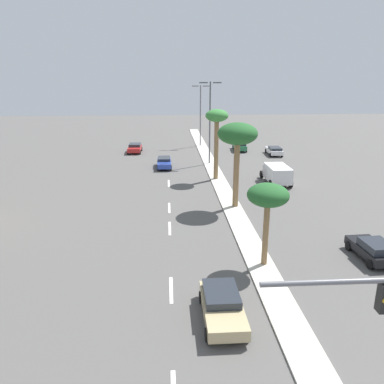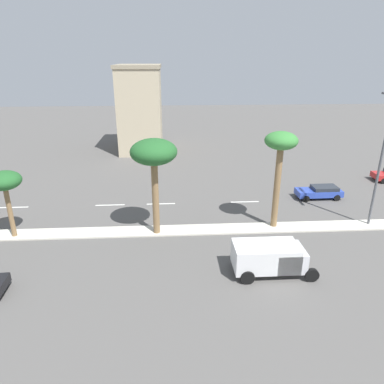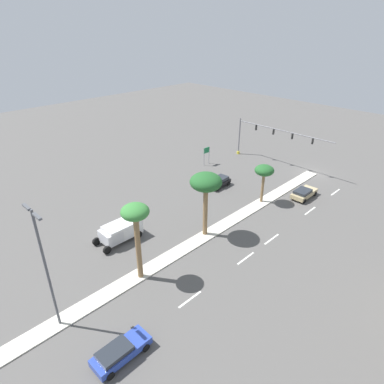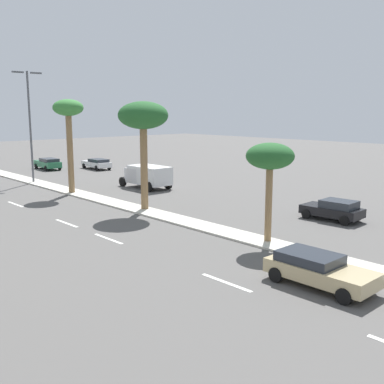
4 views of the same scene
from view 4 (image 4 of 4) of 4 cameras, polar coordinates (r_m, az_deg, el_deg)
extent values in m
plane|color=#565451|center=(37.22, -10.49, -1.20)|extent=(160.00, 160.00, 0.00)
cube|color=beige|center=(44.64, -16.39, 0.49)|extent=(1.80, 77.46, 0.12)
cube|color=silver|center=(19.76, 4.28, -11.17)|extent=(0.20, 2.80, 0.01)
cube|color=silver|center=(26.54, -10.37, -5.74)|extent=(0.20, 2.80, 0.01)
cube|color=silver|center=(30.71, -15.32, -3.77)|extent=(0.20, 2.80, 0.01)
cube|color=silver|center=(38.14, -21.09, -1.43)|extent=(0.20, 2.80, 0.01)
cylinder|color=olive|center=(25.18, 9.50, -1.37)|extent=(0.37, 0.37, 4.21)
ellipsoid|color=#235B28|center=(24.81, 9.67, 4.43)|extent=(2.59, 2.59, 1.42)
cylinder|color=olive|center=(33.17, -5.98, 3.11)|extent=(0.53, 0.53, 6.11)
ellipsoid|color=#235B28|center=(32.93, -6.10, 9.47)|extent=(3.56, 3.56, 1.96)
cylinder|color=olive|center=(41.12, -14.90, 4.68)|extent=(0.52, 0.52, 6.86)
ellipsoid|color=#387F38|center=(40.96, -15.15, 10.09)|extent=(2.58, 2.58, 1.42)
cylinder|color=#515459|center=(48.48, -19.46, 7.58)|extent=(0.20, 0.20, 10.85)
cube|color=#515459|center=(48.24, -20.84, 13.77)|extent=(1.10, 0.24, 0.16)
cube|color=#515459|center=(48.95, -18.83, 13.82)|extent=(1.10, 0.24, 0.16)
cube|color=tan|center=(19.82, 15.72, -9.58)|extent=(1.95, 4.48, 0.60)
cube|color=#262B33|center=(19.94, 14.41, -7.88)|extent=(1.75, 2.47, 0.40)
cylinder|color=black|center=(19.99, 20.97, -10.61)|extent=(0.22, 0.64, 0.64)
cylinder|color=black|center=(18.45, 18.37, -12.20)|extent=(0.22, 0.64, 0.64)
cylinder|color=black|center=(21.44, 13.39, -8.81)|extent=(0.22, 0.64, 0.64)
cylinder|color=black|center=(20.01, 10.39, -10.07)|extent=(0.22, 0.64, 0.64)
cube|color=silver|center=(58.54, -11.80, 3.43)|extent=(1.98, 4.62, 0.61)
cube|color=#262B33|center=(57.99, -11.54, 3.86)|extent=(1.73, 2.56, 0.36)
cylinder|color=black|center=(59.57, -13.26, 3.19)|extent=(0.24, 0.65, 0.64)
cylinder|color=black|center=(60.38, -11.80, 3.33)|extent=(0.24, 0.65, 0.64)
cylinder|color=black|center=(56.77, -11.77, 2.92)|extent=(0.24, 0.65, 0.64)
cylinder|color=black|center=(57.62, -10.26, 3.07)|extent=(0.24, 0.65, 0.64)
cube|color=#287047|center=(59.78, -17.51, 3.35)|extent=(2.05, 4.63, 0.69)
cube|color=#262B33|center=(59.20, -17.33, 3.82)|extent=(1.76, 2.58, 0.39)
cylinder|color=black|center=(60.99, -18.80, 3.07)|extent=(0.25, 0.65, 0.64)
cylinder|color=black|center=(61.61, -17.31, 3.22)|extent=(0.25, 0.65, 0.64)
cylinder|color=black|center=(58.04, -17.68, 2.81)|extent=(0.25, 0.65, 0.64)
cylinder|color=black|center=(58.69, -16.13, 2.96)|extent=(0.25, 0.65, 0.64)
cube|color=black|center=(31.82, 16.97, -2.27)|extent=(2.02, 3.99, 0.57)
cube|color=#262B33|center=(31.50, 17.80, -1.45)|extent=(1.75, 2.23, 0.50)
cylinder|color=black|center=(31.78, 14.03, -2.67)|extent=(0.25, 0.65, 0.64)
cylinder|color=black|center=(33.26, 15.56, -2.18)|extent=(0.25, 0.65, 0.64)
cylinder|color=black|center=(30.53, 18.45, -3.41)|extent=(0.25, 0.65, 0.64)
cylinder|color=black|center=(32.07, 19.83, -2.86)|extent=(0.25, 0.65, 0.64)
cube|color=silver|center=(44.07, -6.52, 2.13)|extent=(2.22, 1.97, 1.36)
cube|color=silver|center=(42.82, -5.30, 2.12)|extent=(2.22, 4.19, 1.66)
cylinder|color=black|center=(44.56, -8.61, 1.28)|extent=(0.28, 0.90, 0.90)
cylinder|color=black|center=(45.82, -6.31, 1.57)|extent=(0.28, 0.90, 0.90)
cylinder|color=black|center=(41.21, -5.36, 0.64)|extent=(0.28, 0.90, 0.90)
cylinder|color=black|center=(42.57, -2.99, 0.97)|extent=(0.28, 0.90, 0.90)
camera|label=1|loc=(15.75, 77.17, 19.82)|focal=35.62mm
camera|label=2|loc=(53.47, 16.45, 16.47)|focal=32.82mm
camera|label=3|loc=(52.87, -48.05, 23.63)|focal=31.17mm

